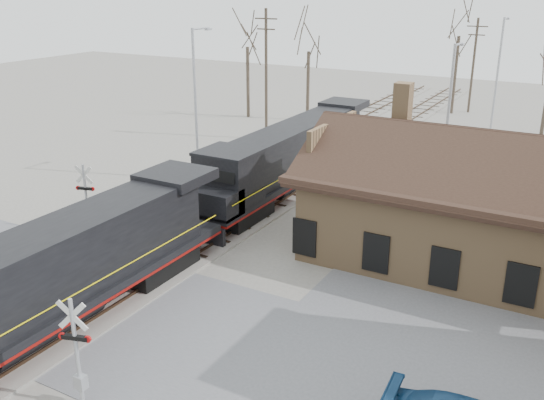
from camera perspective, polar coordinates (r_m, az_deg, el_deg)
The scene contains 17 objects.
ground at distance 26.02m, azimuth -16.27°, elevation -9.76°, with size 140.00×140.00×0.00m, color gray.
road at distance 26.02m, azimuth -16.28°, elevation -9.73°, with size 60.00×9.00×0.03m, color #5B5B60.
track_main at distance 36.88m, azimuth 0.27°, elevation 0.17°, with size 3.40×90.00×0.24m.
track_siding at distance 39.15m, azimuth -5.50°, elevation 1.26°, with size 3.40×90.00×0.24m.
depot at distance 29.56m, azimuth 18.04°, elevation -1.14°, with size 15.20×9.31×7.90m.
locomotive_lead at distance 23.20m, azimuth -22.38°, elevation -8.00°, with size 2.90×19.44×4.31m.
locomotive_trailing at distance 37.49m, azimuth 1.42°, elevation 4.03°, with size 2.90×19.44×4.08m.
crossbuck_near at distance 19.95m, azimuth -17.86°, elevation -13.81°, with size 1.05×0.39×3.76m.
crossbuck_far at distance 33.04m, azimuth -17.06°, elevation -0.01°, with size 1.03×0.38×3.71m.
streetlight_a at distance 39.58m, azimuth -7.12°, elevation 9.48°, with size 0.25×2.04×9.83m.
streetlight_b at distance 38.49m, azimuth 16.33°, elevation 7.99°, with size 0.25×2.04×9.11m.
streetlight_c at distance 52.45m, azimuth 20.47°, elevation 10.99°, with size 0.25×2.04×9.89m.
utility_pole_a at distance 50.12m, azimuth -0.55°, elevation 11.86°, with size 2.00×0.24×10.53m.
utility_pole_b at distance 64.34m, azimuth 18.42°, elevation 12.06°, with size 2.00×0.24×9.19m.
tree_a at distance 58.77m, azimuth -2.34°, elevation 15.26°, with size 4.45×4.45×10.89m.
tree_b at distance 57.44m, azimuth 3.49°, elevation 14.82°, with size 4.27×4.27×10.45m.
tree_c at distance 62.94m, azimuth 17.31°, elevation 15.65°, with size 5.02×5.02×12.30m.
Camera 1 is at (16.88, -15.33, 12.55)m, focal length 40.00 mm.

